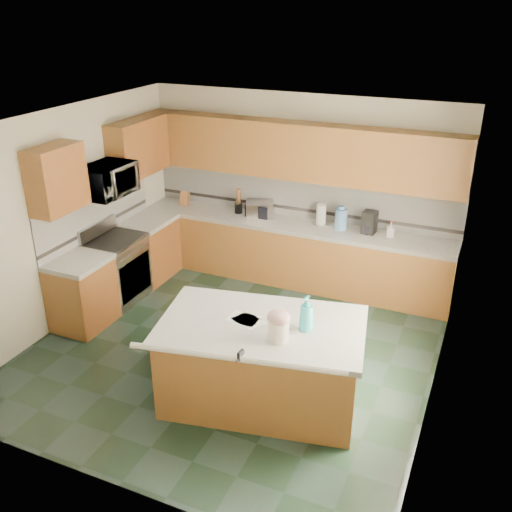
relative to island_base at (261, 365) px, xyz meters
The scene contains 52 objects.
floor 1.07m from the island_base, 133.43° to the left, with size 4.60×4.60×0.00m, color black.
ceiling 2.47m from the island_base, 133.43° to the left, with size 4.60×4.60×0.00m, color white.
wall_back 3.24m from the island_base, 102.55° to the left, with size 4.60×0.04×2.70m, color beige.
wall_front 1.97m from the island_base, 112.79° to the right, with size 4.60×0.04×2.70m, color beige.
wall_left 3.21m from the island_base, 166.60° to the left, with size 0.04×4.60×2.70m, color beige.
wall_right 2.02m from the island_base, 23.45° to the left, with size 0.04×4.60×2.70m, color beige.
back_base_cab 2.80m from the island_base, 103.97° to the left, with size 4.60×0.60×0.86m, color #4D260F.
back_countertop 2.83m from the island_base, 103.97° to the left, with size 4.60×0.64×0.06m, color white.
back_upper_cab 3.29m from the island_base, 103.34° to the left, with size 4.60×0.33×0.78m, color #4D260F.
back_backsplash 3.18m from the island_base, 102.68° to the left, with size 4.60×0.02×0.63m, color silver.
back_accent_band 3.13m from the island_base, 102.70° to the left, with size 4.60×0.01×0.05m, color black.
left_base_cab_rear 3.34m from the island_base, 143.17° to the left, with size 0.60×0.82×0.86m, color #4D260F.
left_counter_rear 3.37m from the island_base, 143.17° to the left, with size 0.64×0.82×0.06m, color white.
left_base_cab_front 2.72m from the island_base, 169.97° to the left, with size 0.60×0.72×0.86m, color #4D260F.
left_counter_front 2.76m from the island_base, 169.97° to the left, with size 0.64×0.72×0.06m, color white.
left_backsplash 3.32m from the island_base, 156.91° to the left, with size 0.02×2.30×0.63m, color silver.
left_accent_band 3.27m from the island_base, 156.87° to the left, with size 0.01×2.30×0.05m, color black.
left_upper_cab_rear 3.84m from the island_base, 142.73° to the left, with size 0.33×1.09×0.78m, color #4D260F.
left_upper_cab_front 3.23m from the island_base, behind, with size 0.33×0.72×0.78m, color #4D260F.
range_body 2.94m from the island_base, 155.60° to the left, with size 0.60×0.76×0.88m, color #B7B7BC.
range_oven_door 2.68m from the island_base, 153.04° to the left, with size 0.02×0.68×0.55m, color black.
range_cooktop 2.97m from the island_base, 155.60° to the left, with size 0.62×0.78×0.04m, color black.
range_handle 2.67m from the island_base, 152.74° to the left, with size 0.02×0.02×0.66m, color #B7B7BC.
range_backguard 3.23m from the island_base, 157.54° to the left, with size 0.06×0.76×0.18m, color #B7B7BC.
microwave 3.21m from the island_base, 155.60° to the left, with size 0.73×0.50×0.41m, color #B7B7BC.
island_base is the anchor object (origin of this frame).
island_top 0.46m from the island_base, ahead, with size 2.04×1.21×0.06m, color white.
island_bullnose 0.76m from the island_base, 90.00° to the right, with size 0.06×0.06×2.04m, color white.
treat_jar 0.68m from the island_base, 38.49° to the right, with size 0.20×0.20×0.21m, color white.
treat_jar_lid 0.80m from the island_base, 38.49° to the right, with size 0.22×0.22×0.14m, color #D59B9C.
treat_jar_knob 0.85m from the island_base, 38.49° to the right, with size 0.02×0.02×0.07m, color tan.
treat_jar_knob_end_l 0.84m from the island_base, 42.82° to the right, with size 0.04×0.04×0.04m, color tan.
treat_jar_knob_end_r 0.86m from the island_base, 34.84° to the right, with size 0.04×0.04×0.04m, color tan.
soap_bottle_island 0.81m from the island_base, ahead, with size 0.14×0.14×0.37m, color teal.
paper_sheet_a 0.53m from the island_base, behind, with size 0.31×0.23×0.00m, color white.
paper_sheet_b 0.51m from the island_base, behind, with size 0.30×0.23×0.00m, color white.
clamp_body 0.77m from the island_base, 85.92° to the right, with size 0.03×0.09×0.08m, color black.
clamp_handle 0.80m from the island_base, 86.27° to the right, with size 0.01×0.01×0.06m, color black.
knife_block 3.75m from the island_base, 131.76° to the left, with size 0.12×0.10×0.22m, color #472814.
utensil_crock 3.25m from the island_base, 119.26° to the left, with size 0.12×0.12×0.15m, color black.
utensil_bundle 3.29m from the island_base, 119.26° to the left, with size 0.07×0.07×0.22m, color #472814.
toaster_oven 3.08m from the island_base, 113.64° to the left, with size 0.40×0.27×0.23m, color #B7B7BC.
toaster_oven_door 2.96m from the island_base, 114.65° to the left, with size 0.36×0.01×0.19m, color black.
paper_towel 2.90m from the island_base, 95.78° to the left, with size 0.14×0.14×0.31m, color white.
paper_towel_base 2.87m from the island_base, 95.78° to the left, with size 0.20×0.20×0.01m, color #B7B7BC.
water_jug 2.85m from the island_base, 89.65° to the left, with size 0.18×0.18×0.29m, color #5C8AC0.
water_jug_neck 2.89m from the island_base, 89.65° to the left, with size 0.08×0.08×0.04m, color #5C8AC0.
coffee_maker 2.90m from the island_base, 81.62° to the left, with size 0.18×0.20×0.31m, color black.
coffee_carafe 2.83m from the island_base, 81.49° to the left, with size 0.13×0.13×0.13m, color black.
soap_bottle_back 2.91m from the island_base, 75.62° to the left, with size 0.09×0.10×0.21m, color white.
soap_back_cap 2.94m from the island_base, 75.62° to the left, with size 0.02×0.02×0.03m, color red.
window_light_proxy 2.00m from the island_base, 17.64° to the left, with size 0.02×1.40×1.10m, color white.
Camera 1 is at (2.57, -5.19, 3.88)m, focal length 40.00 mm.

